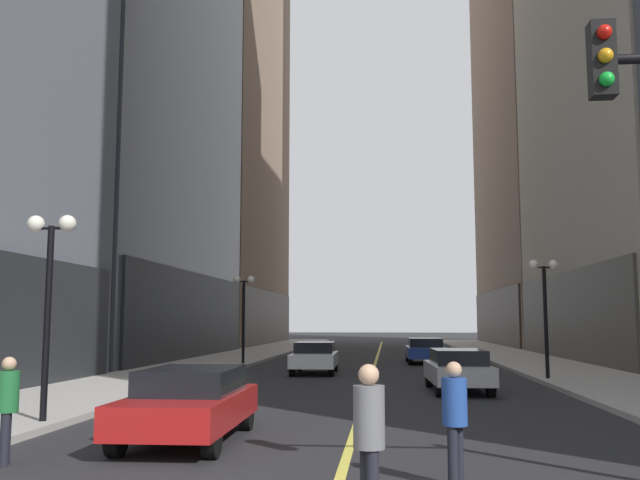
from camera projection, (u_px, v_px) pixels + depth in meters
ground_plane at (376, 360)px, 39.70m from camera, size 200.00×200.00×0.00m
sidewalk_left at (234, 358)px, 40.50m from camera, size 4.50×78.00×0.15m
sidewalk_right at (524, 359)px, 38.91m from camera, size 4.50×78.00×0.15m
lane_centre_stripe at (376, 360)px, 39.70m from camera, size 0.16×70.00×0.01m
car_red at (190, 402)px, 12.78m from camera, size 1.88×4.26×1.32m
car_silver at (458, 369)px, 21.75m from camera, size 1.89×4.47×1.32m
car_white at (315, 356)px, 29.36m from camera, size 1.91×4.20×1.32m
car_blue at (425, 349)px, 36.50m from camera, size 1.97×4.41×1.32m
pedestrian_in_grey_suit at (369, 432)px, 7.43m from camera, size 0.45×0.45×1.73m
pedestrian_in_blue_hoodie at (455, 414)px, 9.33m from camera, size 0.47×0.47×1.64m
pedestrian_in_green_parka at (7, 402)px, 10.72m from camera, size 0.44×0.44×1.64m
street_lamp_left_near at (50, 270)px, 14.66m from camera, size 1.06×0.36×4.43m
street_lamp_left_far at (244, 300)px, 34.39m from camera, size 1.06×0.36×4.43m
street_lamp_right_mid at (545, 292)px, 25.39m from camera, size 1.06×0.36×4.43m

